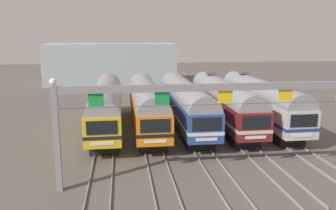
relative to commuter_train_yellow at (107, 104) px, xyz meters
name	(u,v)px	position (x,y,z in m)	size (l,w,h in m)	color
ground_plane	(185,127)	(7.92, 0.01, -2.69)	(160.00, 160.00, 0.00)	#5B564F
track_bed	(165,97)	(7.92, 17.01, -2.61)	(17.34, 70.00, 0.15)	gray
commuter_train_yellow	(107,104)	(0.00, 0.00, 0.00)	(2.88, 18.06, 4.77)	gold
commuter_train_orange	(147,103)	(3.96, 0.00, 0.00)	(2.88, 18.06, 4.77)	orange
commuter_train_blue	(185,102)	(7.92, 0.00, 0.00)	(2.88, 18.06, 4.77)	#284C9E
commuter_train_maroon	(223,101)	(11.88, 0.00, 0.00)	(2.88, 18.06, 5.05)	maroon
commuter_train_silver	(260,100)	(15.83, 0.00, 0.00)	(2.88, 18.06, 5.05)	silver
catenary_gantry	(225,103)	(7.92, -13.49, 2.54)	(21.07, 0.44, 6.97)	gray
maintenance_building	(111,63)	(-0.35, 34.17, 1.11)	(24.15, 10.00, 7.60)	#9EB2B7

